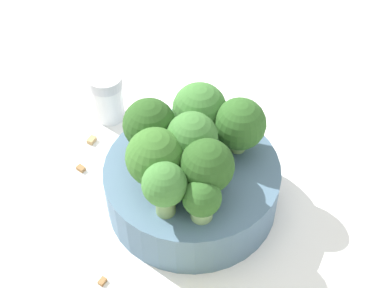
# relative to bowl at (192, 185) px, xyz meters

# --- Properties ---
(ground_plane) EXTENTS (3.00, 3.00, 0.00)m
(ground_plane) POSITION_rel_bowl_xyz_m (0.00, 0.00, -0.02)
(ground_plane) COLOR white
(bowl) EXTENTS (0.16, 0.16, 0.05)m
(bowl) POSITION_rel_bowl_xyz_m (0.00, 0.00, 0.00)
(bowl) COLOR slate
(bowl) RESTS_ON ground_plane
(broccoli_floret_0) EXTENTS (0.05, 0.05, 0.06)m
(broccoli_floret_0) POSITION_rel_bowl_xyz_m (-0.00, 0.00, 0.06)
(broccoli_floret_0) COLOR #7A9E5B
(broccoli_floret_0) RESTS_ON bowl
(broccoli_floret_1) EXTENTS (0.05, 0.05, 0.06)m
(broccoli_floret_1) POSITION_rel_bowl_xyz_m (-0.03, -0.02, 0.06)
(broccoli_floret_1) COLOR #8EB770
(broccoli_floret_1) RESTS_ON bowl
(broccoli_floret_2) EXTENTS (0.03, 0.03, 0.04)m
(broccoli_floret_2) POSITION_rel_bowl_xyz_m (-0.05, -0.02, 0.05)
(broccoli_floret_2) COLOR #8EB770
(broccoli_floret_2) RESTS_ON bowl
(broccoli_floret_3) EXTENTS (0.05, 0.05, 0.06)m
(broccoli_floret_3) POSITION_rel_bowl_xyz_m (0.01, 0.04, 0.06)
(broccoli_floret_3) COLOR #84AD66
(broccoli_floret_3) RESTS_ON bowl
(broccoli_floret_4) EXTENTS (0.05, 0.05, 0.06)m
(broccoli_floret_4) POSITION_rel_bowl_xyz_m (-0.02, 0.03, 0.06)
(broccoli_floret_4) COLOR #8EB770
(broccoli_floret_4) RESTS_ON bowl
(broccoli_floret_5) EXTENTS (0.05, 0.05, 0.06)m
(broccoli_floret_5) POSITION_rel_bowl_xyz_m (0.04, 0.00, 0.06)
(broccoli_floret_5) COLOR #7A9E5B
(broccoli_floret_5) RESTS_ON bowl
(broccoli_floret_6) EXTENTS (0.04, 0.04, 0.06)m
(broccoli_floret_6) POSITION_rel_bowl_xyz_m (-0.05, 0.01, 0.06)
(broccoli_floret_6) COLOR #7A9E5B
(broccoli_floret_6) RESTS_ON bowl
(broccoli_floret_7) EXTENTS (0.05, 0.05, 0.06)m
(broccoli_floret_7) POSITION_rel_bowl_xyz_m (0.03, -0.04, 0.06)
(broccoli_floret_7) COLOR #84AD66
(broccoli_floret_7) RESTS_ON bowl
(pepper_shaker) EXTENTS (0.04, 0.04, 0.06)m
(pepper_shaker) POSITION_rel_bowl_xyz_m (0.11, 0.11, 0.00)
(pepper_shaker) COLOR silver
(pepper_shaker) RESTS_ON ground_plane
(almond_crumb_1) EXTENTS (0.01, 0.01, 0.01)m
(almond_crumb_1) POSITION_rel_bowl_xyz_m (0.10, 0.02, -0.02)
(almond_crumb_1) COLOR #AD7F4C
(almond_crumb_1) RESTS_ON ground_plane
(almond_crumb_2) EXTENTS (0.01, 0.01, 0.01)m
(almond_crumb_2) POSITION_rel_bowl_xyz_m (0.02, 0.12, -0.02)
(almond_crumb_2) COLOR olive
(almond_crumb_2) RESTS_ON ground_plane
(almond_crumb_3) EXTENTS (0.01, 0.01, 0.01)m
(almond_crumb_3) POSITION_rel_bowl_xyz_m (0.06, 0.12, -0.02)
(almond_crumb_3) COLOR tan
(almond_crumb_3) RESTS_ON ground_plane
(almond_crumb_4) EXTENTS (0.01, 0.01, 0.01)m
(almond_crumb_4) POSITION_rel_bowl_xyz_m (-0.10, 0.06, -0.02)
(almond_crumb_4) COLOR olive
(almond_crumb_4) RESTS_ON ground_plane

